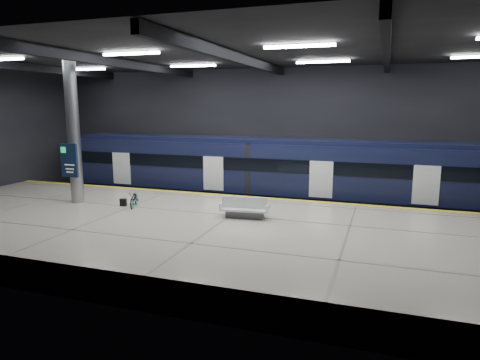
% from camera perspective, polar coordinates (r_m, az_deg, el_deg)
% --- Properties ---
extents(ground, '(30.00, 30.00, 0.00)m').
position_cam_1_polar(ground, '(19.71, -0.20, -7.11)').
color(ground, black).
rests_on(ground, ground).
extents(room_shell, '(30.10, 16.10, 8.05)m').
position_cam_1_polar(room_shell, '(18.84, -0.21, 9.76)').
color(room_shell, black).
rests_on(room_shell, ground).
extents(platform, '(30.00, 11.00, 1.10)m').
position_cam_1_polar(platform, '(17.31, -2.93, -7.66)').
color(platform, beige).
rests_on(platform, ground).
extents(safety_strip, '(30.00, 0.40, 0.01)m').
position_cam_1_polar(safety_strip, '(21.97, 2.15, -2.34)').
color(safety_strip, yellow).
rests_on(safety_strip, platform).
extents(rails, '(30.00, 1.52, 0.16)m').
position_cam_1_polar(rails, '(24.77, 3.97, -3.36)').
color(rails, gray).
rests_on(rails, ground).
extents(train, '(29.40, 2.84, 3.79)m').
position_cam_1_polar(train, '(23.98, 8.39, 0.93)').
color(train, black).
rests_on(train, ground).
extents(bench, '(2.11, 1.07, 0.90)m').
position_cam_1_polar(bench, '(18.02, 0.66, -4.08)').
color(bench, '#595B60').
rests_on(bench, platform).
extents(bicycle, '(1.00, 1.54, 0.76)m').
position_cam_1_polar(bicycle, '(20.48, -13.93, -2.47)').
color(bicycle, '#99999E').
rests_on(bicycle, platform).
extents(pannier_bag, '(0.34, 0.25, 0.35)m').
position_cam_1_polar(pannier_bag, '(20.85, -15.30, -2.89)').
color(pannier_bag, black).
rests_on(pannier_bag, platform).
extents(info_column, '(0.90, 0.78, 6.90)m').
position_cam_1_polar(info_column, '(22.00, -21.36, 5.84)').
color(info_column, '#9EA0A5').
rests_on(info_column, platform).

